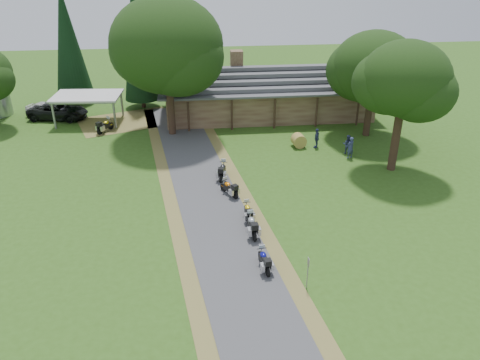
{
  "coord_description": "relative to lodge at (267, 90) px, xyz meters",
  "views": [
    {
      "loc": [
        -1.67,
        -21.59,
        15.46
      ],
      "look_at": [
        1.28,
        5.82,
        1.6
      ],
      "focal_mm": 35.0,
      "sensor_mm": 36.0,
      "label": 1
    }
  ],
  "objects": [
    {
      "name": "oak_lodge_left",
      "position": [
        -9.52,
        -4.93,
        3.97
      ],
      "size": [
        9.6,
        9.6,
        12.85
      ],
      "primitive_type": null,
      "color": "black",
      "rests_on": "ground"
    },
    {
      "name": "lodge",
      "position": [
        0.0,
        0.0,
        0.0
      ],
      "size": [
        21.4,
        9.4,
        4.9
      ],
      "primitive_type": null,
      "color": "brown",
      "rests_on": "ground"
    },
    {
      "name": "cedar_near",
      "position": [
        -12.74,
        3.34,
        4.11
      ],
      "size": [
        3.68,
        3.68,
        13.12
      ],
      "primitive_type": "cone",
      "color": "black",
      "rests_on": "ground"
    },
    {
      "name": "ground",
      "position": [
        -6.0,
        -24.0,
        -2.45
      ],
      "size": [
        120.0,
        120.0,
        0.0
      ],
      "primitive_type": "plane",
      "color": "#305417",
      "rests_on": "ground"
    },
    {
      "name": "motorcycle_row_b",
      "position": [
        -4.43,
        -22.22,
        -1.79
      ],
      "size": [
        0.75,
        1.97,
        1.32
      ],
      "primitive_type": null,
      "rotation": [
        0.0,
        0.0,
        1.64
      ],
      "color": "#989B9F",
      "rests_on": "ground"
    },
    {
      "name": "cedar_far",
      "position": [
        -20.07,
        5.56,
        3.68
      ],
      "size": [
        3.84,
        3.84,
        12.25
      ],
      "primitive_type": "cone",
      "color": "black",
      "rests_on": "ground"
    },
    {
      "name": "person_b",
      "position": [
        4.94,
        -11.05,
        -1.5
      ],
      "size": [
        0.65,
        0.58,
        1.91
      ],
      "primitive_type": "imported",
      "rotation": [
        0.0,
        0.0,
        2.73
      ],
      "color": "navy",
      "rests_on": "ground"
    },
    {
      "name": "motorcycle_row_e",
      "position": [
        -5.63,
        -14.51,
        -1.8
      ],
      "size": [
        1.02,
        1.98,
        1.29
      ],
      "primitive_type": null,
      "rotation": [
        0.0,
        0.0,
        1.35
      ],
      "color": "black",
      "rests_on": "ground"
    },
    {
      "name": "driveway",
      "position": [
        -6.5,
        -20.0,
        -2.45
      ],
      "size": [
        51.95,
        51.95,
        0.0
      ],
      "primitive_type": "plane",
      "rotation": [
        0.0,
        0.0,
        0.14
      ],
      "color": "#424244",
      "rests_on": "ground"
    },
    {
      "name": "oak_lodge_right",
      "position": [
        8.0,
        -7.14,
        2.5
      ],
      "size": [
        7.34,
        7.34,
        9.9
      ],
      "primitive_type": null,
      "color": "black",
      "rests_on": "ground"
    },
    {
      "name": "car_white_sedan",
      "position": [
        -21.97,
        1.14,
        -1.49
      ],
      "size": [
        4.34,
        6.22,
        1.91
      ],
      "primitive_type": "imported",
      "rotation": [
        0.0,
        0.0,
        1.2
      ],
      "color": "silver",
      "rests_on": "ground"
    },
    {
      "name": "motorcycle_row_a",
      "position": [
        -4.23,
        -25.61,
        -1.87
      ],
      "size": [
        0.76,
        1.75,
        1.16
      ],
      "primitive_type": null,
      "rotation": [
        0.0,
        0.0,
        1.7
      ],
      "color": "navy",
      "rests_on": "ground"
    },
    {
      "name": "person_a",
      "position": [
        4.89,
        -11.97,
        -1.39
      ],
      "size": [
        0.73,
        0.64,
        2.12
      ],
      "primitive_type": "imported",
      "rotation": [
        0.0,
        0.0,
        3.57
      ],
      "color": "navy",
      "rests_on": "ground"
    },
    {
      "name": "hay_bale",
      "position": [
        1.29,
        -9.2,
        -1.88
      ],
      "size": [
        1.23,
        1.14,
        1.14
      ],
      "primitive_type": "cylinder",
      "rotation": [
        1.57,
        0.0,
        0.09
      ],
      "color": "olive",
      "rests_on": "ground"
    },
    {
      "name": "carport",
      "position": [
        -17.56,
        -0.82,
        -1.09
      ],
      "size": [
        6.55,
        4.62,
        2.71
      ],
      "primitive_type": null,
      "rotation": [
        0.0,
        0.0,
        -0.07
      ],
      "color": "silver",
      "rests_on": "ground"
    },
    {
      "name": "motorcycle_row_c",
      "position": [
        -4.46,
        -20.49,
        -1.88
      ],
      "size": [
        0.64,
        1.69,
        1.14
      ],
      "primitive_type": null,
      "rotation": [
        0.0,
        0.0,
        1.63
      ],
      "color": "gold",
      "rests_on": "ground"
    },
    {
      "name": "motorcycle_carport_a",
      "position": [
        -15.7,
        -3.79,
        -1.79
      ],
      "size": [
        1.55,
        1.98,
        1.33
      ],
      "primitive_type": null,
      "rotation": [
        0.0,
        0.0,
        1.02
      ],
      "color": "yellow",
      "rests_on": "ground"
    },
    {
      "name": "person_c",
      "position": [
        2.76,
        -9.53,
        -1.45
      ],
      "size": [
        0.62,
        0.69,
        2.0
      ],
      "primitive_type": "imported",
      "rotation": [
        0.0,
        0.0,
        4.26
      ],
      "color": "navy",
      "rests_on": "ground"
    },
    {
      "name": "oak_driveway",
      "position": [
        7.42,
        -14.39,
        3.25
      ],
      "size": [
        6.35,
        6.35,
        11.41
      ],
      "primitive_type": null,
      "color": "black",
      "rests_on": "ground"
    },
    {
      "name": "car_dark_suv",
      "position": [
        -20.85,
        0.46,
        -1.25
      ],
      "size": [
        3.92,
        6.67,
        2.39
      ],
      "primitive_type": "imported",
      "rotation": [
        0.0,
        0.0,
        1.36
      ],
      "color": "black",
      "rests_on": "ground"
    },
    {
      "name": "motorcycle_row_d",
      "position": [
        -5.37,
        -17.22,
        -1.86
      ],
      "size": [
        1.37,
        1.78,
        1.18
      ],
      "primitive_type": null,
      "rotation": [
        0.0,
        0.0,
        2.11
      ],
      "color": "#D86907",
      "rests_on": "ground"
    },
    {
      "name": "sign_post",
      "position": [
        -2.34,
        -27.43,
        -1.53
      ],
      "size": [
        0.33,
        0.06,
        1.84
      ],
      "primitive_type": null,
      "color": "gray",
      "rests_on": "ground"
    }
  ]
}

